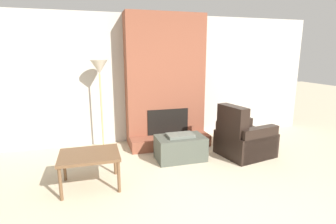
% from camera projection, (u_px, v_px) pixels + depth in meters
% --- Properties ---
extents(ground_plane, '(24.00, 24.00, 0.00)m').
position_uv_depth(ground_plane, '(236.00, 223.00, 2.89)').
color(ground_plane, beige).
extents(wall_back, '(6.95, 0.06, 2.60)m').
position_uv_depth(wall_back, '(162.00, 79.00, 5.55)').
color(wall_back, '#BCB7AD').
rests_on(wall_back, ground_plane).
extents(fireplace, '(1.59, 0.81, 2.60)m').
position_uv_depth(fireplace, '(165.00, 84.00, 5.32)').
color(fireplace, brown).
rests_on(fireplace, ground_plane).
extents(ottoman, '(0.84, 0.53, 0.47)m').
position_uv_depth(ottoman, '(180.00, 147.00, 4.59)').
color(ottoman, '#474C42').
rests_on(ottoman, ground_plane).
extents(armchair, '(1.00, 0.93, 0.95)m').
position_uv_depth(armchair, '(243.00, 140.00, 4.75)').
color(armchair, black).
rests_on(armchair, ground_plane).
extents(side_table, '(0.81, 0.64, 0.48)m').
position_uv_depth(side_table, '(89.00, 157.00, 3.61)').
color(side_table, brown).
rests_on(side_table, ground_plane).
extents(floor_lamp_left, '(0.31, 0.31, 1.71)m').
position_uv_depth(floor_lamp_left, '(99.00, 72.00, 4.79)').
color(floor_lamp_left, tan).
rests_on(floor_lamp_left, ground_plane).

